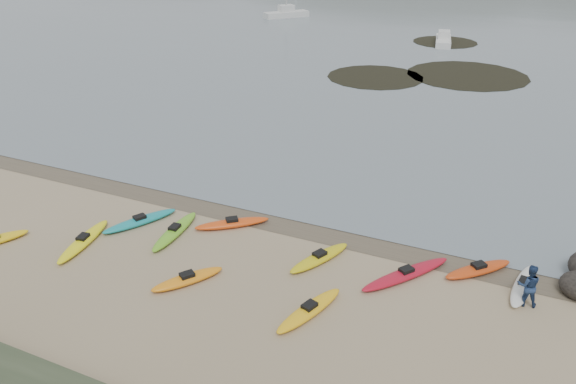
% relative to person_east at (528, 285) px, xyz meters
% --- Properties ---
extents(ground, '(600.00, 600.00, 0.00)m').
position_rel_person_east_xyz_m(ground, '(-10.92, 2.27, -0.87)').
color(ground, tan).
rests_on(ground, ground).
extents(wet_sand, '(60.00, 60.00, 0.00)m').
position_rel_person_east_xyz_m(wet_sand, '(-10.92, 1.97, -0.86)').
color(wet_sand, brown).
rests_on(wet_sand, ground).
extents(kayaks, '(23.55, 9.53, 0.34)m').
position_rel_person_east_xyz_m(kayaks, '(-10.88, -1.46, -0.70)').
color(kayaks, silver).
rests_on(kayaks, ground).
extents(person_east, '(0.95, 0.80, 1.73)m').
position_rel_person_east_xyz_m(person_east, '(0.00, 0.00, 0.00)').
color(person_east, navy).
rests_on(person_east, ground).
extents(kelp_mats, '(17.37, 26.44, 0.04)m').
position_rel_person_east_xyz_m(kelp_mats, '(-10.44, 35.68, -0.84)').
color(kelp_mats, black).
rests_on(kelp_mats, water).
extents(moored_boats, '(102.58, 81.03, 1.14)m').
position_rel_person_east_xyz_m(moored_boats, '(-4.74, 81.69, -0.34)').
color(moored_boats, silver).
rests_on(moored_boats, ground).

